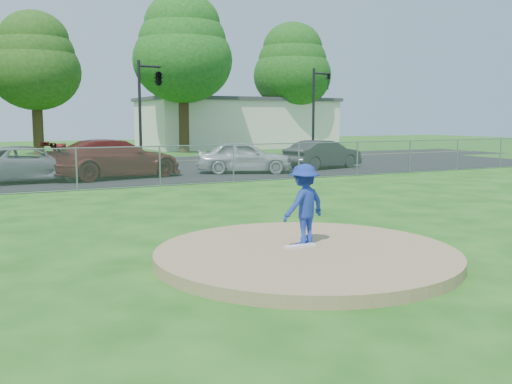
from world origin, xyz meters
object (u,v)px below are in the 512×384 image
tree_far_right (292,66)px  parked_car_gray (29,164)px  commercial_building (236,123)px  parked_car_charcoal (323,154)px  parked_car_pearl (244,157)px  parked_car_darkred (116,159)px  tree_center (35,61)px  tree_right (183,48)px  traffic_signal_center (157,80)px  pitcher (304,204)px  traffic_signal_right (317,105)px

tree_far_right → parked_car_gray: tree_far_right is taller
commercial_building → parked_car_charcoal: commercial_building is taller
parked_car_gray → parked_car_pearl: size_ratio=1.18×
parked_car_darkred → tree_center: bearing=-7.8°
tree_center → tree_right: size_ratio=0.85×
traffic_signal_center → parked_car_gray: (-7.18, -6.20, -3.88)m
parked_car_darkred → parked_car_pearl: 5.89m
traffic_signal_center → tree_center: bearing=112.5°
commercial_building → parked_car_darkred: 27.32m
tree_far_right → parked_car_gray: bearing=-140.4°
pitcher → traffic_signal_center: bearing=-116.1°
pitcher → parked_car_pearl: 16.15m
parked_car_gray → parked_car_darkred: 3.43m
parked_car_gray → parked_car_charcoal: (13.88, -0.04, -0.01)m
tree_far_right → parked_car_gray: (-23.21, -19.20, -6.33)m
commercial_building → tree_far_right: tree_far_right is taller
traffic_signal_center → traffic_signal_right: 10.34m
tree_far_right → parked_car_gray: 30.78m
pitcher → parked_car_charcoal: 18.62m
parked_car_gray → parked_car_pearl: parked_car_pearl is taller
traffic_signal_right → parked_car_pearl: traffic_signal_right is taller
traffic_signal_right → parked_car_darkred: size_ratio=0.99×
tree_right → traffic_signal_right: 12.08m
tree_center → parked_car_darkred: 19.14m
tree_center → tree_far_right: (21.00, 1.00, 0.59)m
traffic_signal_center → parked_car_charcoal: 9.95m
commercial_building → parked_car_gray: size_ratio=3.18×
tree_center → pitcher: (1.18, -33.62, -5.52)m
traffic_signal_right → parked_car_gray: (-17.45, -6.20, -2.63)m
traffic_signal_center → traffic_signal_right: bearing=0.0°
commercial_building → parked_car_pearl: (-9.91, -22.60, -1.40)m
traffic_signal_right → parked_car_gray: 18.71m
tree_right → tree_far_right: (11.00, 3.00, -0.59)m
traffic_signal_right → parked_car_charcoal: traffic_signal_right is taller
traffic_signal_right → tree_far_right: bearing=66.1°
commercial_building → tree_right: bearing=-139.4°
commercial_building → parked_car_charcoal: 22.92m
tree_right → commercial_building: bearing=40.6°
tree_right → parked_car_charcoal: tree_right is taller
tree_center → parked_car_gray: tree_center is taller
tree_far_right → pitcher: (-19.82, -34.62, -6.11)m
tree_far_right → parked_car_pearl: 24.85m
pitcher → parked_car_darkred: bearing=-106.3°
tree_center → parked_car_darkred: (1.22, -18.25, -5.64)m
tree_far_right → parked_car_gray: size_ratio=2.08×
parked_car_pearl → tree_right: bearing=14.0°
parked_car_darkred → pitcher: bearing=168.3°
parked_car_darkred → parked_car_charcoal: (10.46, 0.01, -0.11)m
traffic_signal_center → parked_car_darkred: size_ratio=0.99×
traffic_signal_center → pitcher: 22.26m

